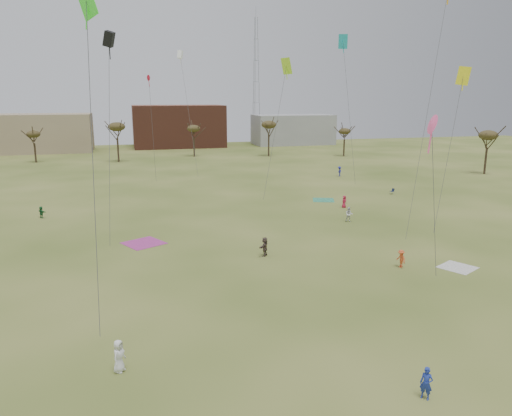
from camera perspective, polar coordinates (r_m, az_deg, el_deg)
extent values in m
plane|color=#40551A|center=(31.38, 5.83, -14.70)|extent=(260.00, 260.00, 0.00)
imported|color=white|center=(28.28, -15.79, -16.37)|extent=(0.95, 1.06, 1.82)
imported|color=navy|center=(26.60, 19.35, -18.84)|extent=(0.70, 0.73, 1.68)
imported|color=brown|center=(45.31, 1.03, -4.55)|extent=(1.43, 1.65, 1.80)
imported|color=#DC5529|center=(44.19, 16.64, -5.72)|extent=(0.73, 1.10, 1.59)
imported|color=silver|center=(58.58, 10.86, -0.75)|extent=(1.06, 0.97, 1.76)
imported|color=#226635|center=(64.84, -23.88, -0.46)|extent=(1.22, 1.30, 1.46)
imported|color=#B61F3E|center=(65.93, 10.31, 0.75)|extent=(0.95, 0.84, 1.63)
imported|color=navy|center=(91.88, 9.76, 4.26)|extent=(0.85, 1.28, 1.84)
cube|color=silver|center=(46.02, 22.56, -6.47)|extent=(3.65, 3.65, 0.03)
cube|color=#B5378E|center=(50.66, -13.03, -4.05)|extent=(4.81, 4.81, 0.03)
cube|color=#36966D|center=(70.38, 7.92, 0.93)|extent=(3.81, 3.81, 0.03)
cube|color=#151E3B|center=(76.83, 15.66, 1.90)|extent=(0.58, 0.58, 0.04)
cube|color=#151E3B|center=(76.94, 15.80, 2.08)|extent=(0.22, 0.52, 0.44)
cube|color=#38E428|center=(31.31, -19.21, 20.81)|extent=(0.08, 0.08, 1.85)
cylinder|color=#4C4C51|center=(29.48, -18.56, 4.22)|extent=(0.43, 3.62, 19.00)
cone|color=#F54D8B|center=(36.86, 19.93, 9.24)|extent=(1.42, 0.10, 1.42)
cube|color=#F54D8B|center=(36.92, 19.82, 7.84)|extent=(0.08, 0.08, 2.32)
cylinder|color=#4C4C51|center=(38.33, 20.16, 0.46)|extent=(1.86, 0.56, 11.73)
cylinder|color=#4C4C51|center=(49.81, 19.40, 10.19)|extent=(3.91, 1.98, 23.70)
cube|color=yellow|center=(53.00, 23.15, 14.07)|extent=(0.90, 0.90, 1.76)
cube|color=yellow|center=(52.98, 23.09, 13.41)|extent=(0.08, 0.08, 1.59)
cylinder|color=#4C4C51|center=(52.36, 21.61, 5.66)|extent=(2.33, 0.65, 15.59)
cube|color=black|center=(49.87, -16.87, 18.45)|extent=(0.80, 0.80, 1.37)
cube|color=black|center=(49.79, -16.81, 17.54)|extent=(0.08, 0.08, 2.06)
cylinder|color=#4C4C51|center=(47.74, -16.82, 7.36)|extent=(1.07, 4.15, 18.86)
cube|color=#9FD723|center=(67.46, 3.60, 16.29)|extent=(1.11, 1.11, 2.18)
cube|color=#9FD723|center=(67.42, 3.59, 15.64)|extent=(0.08, 0.08, 1.96)
cylinder|color=#4C4C51|center=(66.07, 2.23, 8.75)|extent=(3.70, 1.93, 17.58)
cone|color=#AE1225|center=(79.06, -12.48, 14.69)|extent=(0.92, 0.07, 0.92)
cube|color=#AE1225|center=(79.04, -12.46, 14.27)|extent=(0.08, 0.08, 1.50)
cylinder|color=#4C4C51|center=(79.85, -12.04, 8.79)|extent=(0.52, 1.33, 16.42)
cube|color=teal|center=(77.52, 10.17, 18.68)|extent=(1.07, 1.07, 2.10)
cube|color=teal|center=(77.44, 10.15, 18.14)|extent=(0.08, 0.08, 1.89)
cylinder|color=#4C4C51|center=(77.53, 10.89, 10.65)|extent=(2.87, 0.54, 21.61)
cube|color=white|center=(88.34, -8.90, 17.38)|extent=(0.74, 0.74, 1.26)
cube|color=white|center=(88.29, -8.88, 16.91)|extent=(0.08, 0.08, 1.90)
cylinder|color=#4C4C51|center=(85.96, -7.85, 10.65)|extent=(1.94, 4.64, 20.67)
cylinder|color=#3A2B1E|center=(120.23, -24.48, 5.90)|extent=(0.40, 0.40, 4.32)
ellipsoid|color=#473D1E|center=(119.87, -24.67, 7.88)|extent=(3.02, 3.02, 1.58)
cylinder|color=#3A2B1E|center=(114.55, -15.87, 6.55)|extent=(0.40, 0.40, 5.40)
ellipsoid|color=#473D1E|center=(114.13, -16.04, 9.15)|extent=(3.78, 3.78, 1.98)
cylinder|color=#3A2B1E|center=(121.61, -7.27, 7.11)|extent=(0.40, 0.40, 4.68)
ellipsoid|color=#473D1E|center=(121.24, -7.33, 9.24)|extent=(3.28, 3.28, 1.72)
cylinder|color=#3A2B1E|center=(121.41, 1.50, 7.34)|extent=(0.40, 0.40, 5.28)
ellipsoid|color=#473D1E|center=(121.02, 1.51, 9.75)|extent=(3.70, 3.70, 1.94)
cylinder|color=#3A2B1E|center=(123.17, 10.28, 6.97)|extent=(0.40, 0.40, 4.20)
ellipsoid|color=#473D1E|center=(122.83, 10.36, 8.85)|extent=(2.94, 2.94, 1.54)
cylinder|color=#3A2B1E|center=(102.87, 25.33, 5.02)|extent=(0.40, 0.40, 5.04)
ellipsoid|color=#473D1E|center=(102.42, 25.59, 7.71)|extent=(3.53, 3.53, 1.85)
cube|color=#937F60|center=(143.42, -25.12, 7.95)|extent=(32.00, 14.00, 10.00)
cube|color=brown|center=(146.95, -9.10, 9.48)|extent=(26.00, 16.00, 12.00)
cube|color=gray|center=(152.72, 4.34, 9.16)|extent=(24.00, 12.00, 9.00)
cylinder|color=#9EA3A8|center=(156.45, 0.31, 14.60)|extent=(0.16, 0.16, 38.00)
cylinder|color=#9EA3A8|center=(156.85, -0.26, 14.60)|extent=(0.16, 0.16, 38.00)
cylinder|color=#9EA3A8|center=(155.35, -0.11, 14.62)|extent=(0.16, 0.16, 38.00)
cylinder|color=#9EA3A8|center=(158.13, -0.02, 22.05)|extent=(0.10, 0.10, 3.00)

